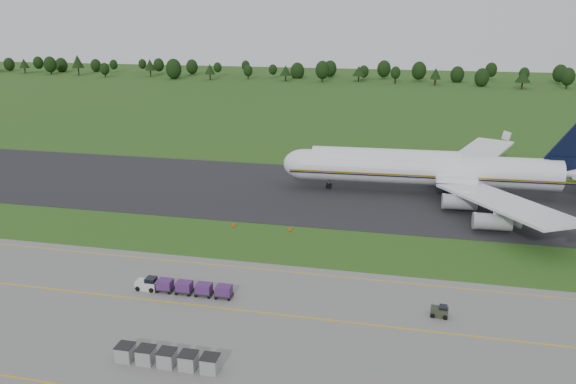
% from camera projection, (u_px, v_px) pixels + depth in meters
% --- Properties ---
extents(ground, '(600.00, 600.00, 0.00)m').
position_uv_depth(ground, '(294.00, 245.00, 90.50)').
color(ground, '#274F17').
rests_on(ground, ground).
extents(apron, '(300.00, 52.00, 0.06)m').
position_uv_depth(apron, '(228.00, 369.00, 58.86)').
color(apron, slate).
rests_on(apron, ground).
extents(taxiway, '(300.00, 40.00, 0.08)m').
position_uv_depth(taxiway, '(321.00, 193.00, 116.54)').
color(taxiway, black).
rests_on(taxiway, ground).
extents(apron_markings, '(300.00, 30.20, 0.01)m').
position_uv_depth(apron_markings, '(247.00, 333.00, 65.38)').
color(apron_markings, gold).
rests_on(apron_markings, apron).
extents(tree_line, '(525.44, 23.17, 11.98)m').
position_uv_depth(tree_line, '(370.00, 72.00, 295.94)').
color(tree_line, black).
rests_on(tree_line, ground).
extents(aircraft, '(66.06, 64.54, 18.60)m').
position_uv_depth(aircraft, '(434.00, 169.00, 114.42)').
color(aircraft, white).
rests_on(aircraft, ground).
extents(baggage_train, '(13.46, 1.72, 1.66)m').
position_uv_depth(baggage_train, '(182.00, 287.00, 74.56)').
color(baggage_train, silver).
rests_on(baggage_train, apron).
extents(utility_cart, '(2.21, 1.47, 1.16)m').
position_uv_depth(utility_cart, '(439.00, 312.00, 68.91)').
color(utility_cart, '#2B3021').
rests_on(utility_cart, apron).
extents(uld_row, '(11.42, 1.82, 1.80)m').
position_uv_depth(uld_row, '(167.00, 358.00, 59.19)').
color(uld_row, gray).
rests_on(uld_row, apron).
extents(edge_markers, '(10.59, 0.30, 0.60)m').
position_uv_depth(edge_markers, '(262.00, 228.00, 96.93)').
color(edge_markers, '#E84107').
rests_on(edge_markers, ground).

